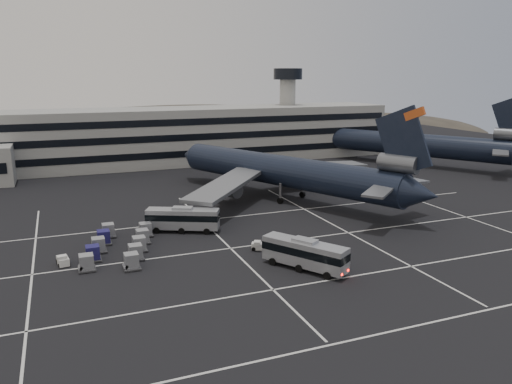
% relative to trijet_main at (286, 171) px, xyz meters
% --- Properties ---
extents(ground, '(260.00, 260.00, 0.00)m').
position_rel_trijet_main_xyz_m(ground, '(-11.97, -25.56, -5.25)').
color(ground, black).
rests_on(ground, ground).
extents(lane_markings, '(90.00, 55.62, 0.01)m').
position_rel_trijet_main_xyz_m(lane_markings, '(-11.02, -24.83, -5.24)').
color(lane_markings, silver).
rests_on(lane_markings, ground).
extents(terminal, '(125.00, 26.00, 24.00)m').
position_rel_trijet_main_xyz_m(terminal, '(-14.91, 45.59, 1.68)').
color(terminal, gray).
rests_on(terminal, ground).
extents(hills, '(352.00, 180.00, 44.00)m').
position_rel_trijet_main_xyz_m(hills, '(6.03, 144.44, -17.32)').
color(hills, '#38332B').
rests_on(hills, ground).
extents(trijet_main, '(43.23, 54.23, 18.08)m').
position_rel_trijet_main_xyz_m(trijet_main, '(0.00, 0.00, 0.00)').
color(trijet_main, black).
rests_on(trijet_main, ground).
extents(trijet_far, '(36.09, 51.96, 18.08)m').
position_rel_trijet_main_xyz_m(trijet_far, '(44.91, 20.55, 0.18)').
color(trijet_far, black).
rests_on(trijet_far, ground).
extents(bus_near, '(7.68, 10.25, 3.73)m').
position_rel_trijet_main_xyz_m(bus_near, '(-12.23, -31.59, -3.21)').
color(bus_near, '#9A9DA2').
rests_on(bus_near, ground).
extents(bus_far, '(10.53, 6.73, 3.71)m').
position_rel_trijet_main_xyz_m(bus_far, '(-22.06, -12.16, -3.22)').
color(bus_far, '#9A9DA2').
rests_on(bus_far, ground).
extents(tug_a, '(1.62, 2.34, 1.39)m').
position_rel_trijet_main_xyz_m(tug_a, '(-38.56, -19.83, -4.63)').
color(tug_a, silver).
rests_on(tug_a, ground).
extents(tug_b, '(2.37, 2.02, 1.31)m').
position_rel_trijet_main_xyz_m(tug_b, '(-14.56, -23.54, -4.67)').
color(tug_b, silver).
rests_on(tug_b, ground).
extents(uld_cluster, '(11.08, 16.08, 1.91)m').
position_rel_trijet_main_xyz_m(uld_cluster, '(-31.74, -17.30, -4.32)').
color(uld_cluster, '#2D2D30').
rests_on(uld_cluster, ground).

